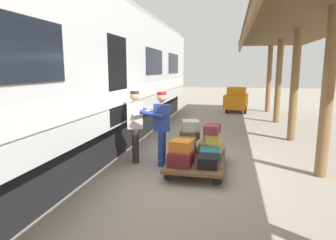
{
  "coord_description": "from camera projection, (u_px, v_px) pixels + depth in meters",
  "views": [
    {
      "loc": [
        -0.55,
        6.39,
        2.21
      ],
      "look_at": [
        0.74,
        0.44,
        1.15
      ],
      "focal_mm": 31.37,
      "sensor_mm": 36.0,
      "label": 1
    }
  ],
  "objects": [
    {
      "name": "suitcase_olive_duffel",
      "position": [
        185.0,
        143.0,
        6.54
      ],
      "size": [
        0.44,
        0.43,
        0.2
      ],
      "primitive_type": "cube",
      "rotation": [
        0.0,
        0.0,
        -0.03
      ],
      "color": "brown",
      "rests_on": "suitcase_red_plastic"
    },
    {
      "name": "suitcase_black_hardshell",
      "position": [
        208.0,
        161.0,
        5.89
      ],
      "size": [
        0.4,
        0.5,
        0.23
      ],
      "primitive_type": "cube",
      "rotation": [
        0.0,
        0.0,
        0.04
      ],
      "color": "black",
      "rests_on": "luggage_cart"
    },
    {
      "name": "suitcase_brown_leather",
      "position": [
        190.0,
        135.0,
        7.02
      ],
      "size": [
        0.45,
        0.51,
        0.23
      ],
      "primitive_type": "cube",
      "rotation": [
        0.0,
        0.0,
        -0.17
      ],
      "color": "brown",
      "rests_on": "suitcase_slate_roller"
    },
    {
      "name": "train_car",
      "position": [
        59.0,
        75.0,
        7.02
      ],
      "size": [
        3.02,
        18.77,
        4.0
      ],
      "color": "silver",
      "rests_on": "ground_plane"
    },
    {
      "name": "suitcase_burgundy_valise",
      "position": [
        212.0,
        129.0,
        6.82
      ],
      "size": [
        0.38,
        0.55,
        0.2
      ],
      "primitive_type": "cube",
      "rotation": [
        0.0,
        0.0,
        -0.11
      ],
      "color": "maroon",
      "rests_on": "suitcase_yellow_case"
    },
    {
      "name": "platform_canopy",
      "position": [
        332.0,
        13.0,
        5.6
      ],
      "size": [
        3.2,
        20.02,
        3.56
      ],
      "color": "brown",
      "rests_on": "ground_plane"
    },
    {
      "name": "porter_in_overalls",
      "position": [
        161.0,
        126.0,
        6.71
      ],
      "size": [
        0.69,
        0.47,
        1.7
      ],
      "color": "navy",
      "rests_on": "ground_plane"
    },
    {
      "name": "baggage_tug",
      "position": [
        236.0,
        100.0,
        15.18
      ],
      "size": [
        1.3,
        1.82,
        1.3
      ],
      "color": "orange",
      "rests_on": "ground_plane"
    },
    {
      "name": "suitcase_teal_softside",
      "position": [
        210.0,
        154.0,
        6.42
      ],
      "size": [
        0.47,
        0.52,
        0.2
      ],
      "primitive_type": "cube",
      "rotation": [
        0.0,
        0.0,
        0.1
      ],
      "color": "#1E666B",
      "rests_on": "luggage_cart"
    },
    {
      "name": "ground_plane",
      "position": [
        204.0,
        168.0,
        6.65
      ],
      "size": [
        60.0,
        60.0,
        0.0
      ],
      "primitive_type": "plane",
      "color": "gray"
    },
    {
      "name": "suitcase_red_plastic",
      "position": [
        185.0,
        152.0,
        6.53
      ],
      "size": [
        0.44,
        0.57,
        0.21
      ],
      "primitive_type": "cube",
      "rotation": [
        0.0,
        0.0,
        0.14
      ],
      "color": "#AD231E",
      "rests_on": "luggage_cart"
    },
    {
      "name": "porter_by_door",
      "position": [
        136.0,
        124.0,
        6.95
      ],
      "size": [
        0.73,
        0.56,
        1.7
      ],
      "color": "#332D28",
      "rests_on": "ground_plane"
    },
    {
      "name": "suitcase_orange_carryall",
      "position": [
        181.0,
        146.0,
        5.96
      ],
      "size": [
        0.48,
        0.45,
        0.23
      ],
      "primitive_type": "cube",
      "rotation": [
        0.0,
        0.0,
        -0.17
      ],
      "color": "#CC6B23",
      "rests_on": "suitcase_maroon_trunk"
    },
    {
      "name": "suitcase_gray_aluminum",
      "position": [
        191.0,
        125.0,
        7.01
      ],
      "size": [
        0.48,
        0.51,
        0.24
      ],
      "primitive_type": "cube",
      "rotation": [
        0.0,
        0.0,
        0.21
      ],
      "color": "#9EA0A5",
      "rests_on": "suitcase_brown_leather"
    },
    {
      "name": "luggage_cart",
      "position": [
        197.0,
        160.0,
        6.5
      ],
      "size": [
        1.2,
        2.01,
        0.27
      ],
      "color": "brown",
      "rests_on": "ground_plane"
    },
    {
      "name": "suitcase_yellow_case",
      "position": [
        211.0,
        137.0,
        6.89
      ],
      "size": [
        0.4,
        0.56,
        0.21
      ],
      "primitive_type": "cube",
      "rotation": [
        0.0,
        0.0,
        0.17
      ],
      "color": "gold",
      "rests_on": "suitcase_tan_vintage"
    },
    {
      "name": "suitcase_maroon_trunk",
      "position": [
        181.0,
        158.0,
        6.0
      ],
      "size": [
        0.49,
        0.58,
        0.28
      ],
      "primitive_type": "cube",
      "rotation": [
        0.0,
        0.0,
        -0.05
      ],
      "color": "maroon",
      "rests_on": "luggage_cart"
    },
    {
      "name": "suitcase_tan_vintage",
      "position": [
        211.0,
        147.0,
        6.95
      ],
      "size": [
        0.58,
        0.64,
        0.25
      ],
      "primitive_type": "cube",
      "rotation": [
        0.0,
        0.0,
        -0.12
      ],
      "color": "tan",
      "rests_on": "luggage_cart"
    },
    {
      "name": "suitcase_slate_roller",
      "position": [
        189.0,
        145.0,
        7.06
      ],
      "size": [
        0.42,
        0.57,
        0.26
      ],
      "primitive_type": "cube",
      "rotation": [
        0.0,
        0.0,
        0.12
      ],
      "color": "#4C515B",
      "rests_on": "luggage_cart"
    }
  ]
}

